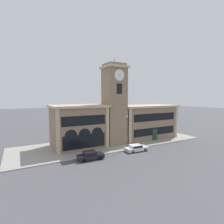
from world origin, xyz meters
TOP-DOWN VIEW (x-y plane):
  - ground_plane at (0.00, 0.00)m, footprint 300.00×300.00m
  - sidewalk_kerb at (0.00, 6.55)m, footprint 44.06×13.11m
  - clock_tower at (0.00, 5.73)m, footprint 5.14×5.14m
  - town_hall_left_wing at (-7.94, 7.28)m, footprint 11.54×8.29m
  - town_hall_right_wing at (10.28, 7.29)m, footprint 16.21×8.29m
  - parked_car_near at (-8.60, -1.17)m, footprint 4.58×2.08m
  - parked_car_mid at (1.19, -1.17)m, footprint 4.73×2.13m
  - street_lamp at (0.08, 0.55)m, footprint 0.36×0.36m

SIDE VIEW (x-z plane):
  - ground_plane at x=0.00m, z-range 0.00..0.00m
  - sidewalk_kerb at x=0.00m, z-range 0.00..0.15m
  - parked_car_mid at x=1.19m, z-range 0.03..1.32m
  - parked_car_near at x=-8.60m, z-range 0.03..1.49m
  - town_hall_right_wing at x=10.28m, z-range 0.03..8.62m
  - street_lamp at x=0.08m, z-range 1.11..7.97m
  - town_hall_left_wing at x=-7.94m, z-range 0.03..9.10m
  - clock_tower at x=0.00m, z-range -0.55..18.78m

